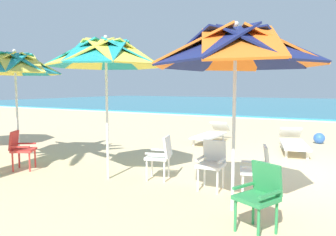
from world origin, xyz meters
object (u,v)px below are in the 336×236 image
object	(u,v)px
plastic_chair_0	(258,168)
plastic_chair_3	(161,155)
sun_lounger_2	(211,134)
plastic_chair_4	(20,148)
beach_ball	(319,138)
beach_umbrella_0	(235,49)
sun_lounger_1	(293,142)
beach_umbrella_1	(106,55)
plastic_chair_1	(212,161)
plastic_chair_2	(260,193)
beach_umbrella_2	(15,65)

from	to	relation	value
plastic_chair_0	plastic_chair_3	xyz separation A→B (m)	(-1.91, 0.13, 0.00)
plastic_chair_0	sun_lounger_2	xyz separation A→B (m)	(-2.57, 4.62, -0.22)
plastic_chair_4	beach_ball	world-z (taller)	plastic_chair_4
plastic_chair_0	beach_umbrella_0	bearing A→B (deg)	-105.55
sun_lounger_1	plastic_chair_0	bearing A→B (deg)	-90.36
beach_umbrella_1	plastic_chair_1	bearing A→B (deg)	11.32
beach_umbrella_0	plastic_chair_2	bearing A→B (deg)	-45.68
plastic_chair_3	sun_lounger_2	xyz separation A→B (m)	(-0.66, 4.49, -0.22)
beach_umbrella_1	plastic_chair_2	bearing A→B (deg)	-15.94
beach_umbrella_2	beach_ball	world-z (taller)	beach_umbrella_2
plastic_chair_0	sun_lounger_1	size ratio (longest dim) A/B	0.39
plastic_chair_3	plastic_chair_4	bearing A→B (deg)	-164.65
plastic_chair_1	beach_umbrella_1	distance (m)	2.83
beach_umbrella_2	sun_lounger_2	xyz separation A→B (m)	(3.04, 4.93, -2.05)
plastic_chair_1	plastic_chair_4	distance (m)	4.23
beach_ball	plastic_chair_3	bearing A→B (deg)	-112.85
plastic_chair_4	plastic_chair_2	bearing A→B (deg)	-5.70
beach_ball	plastic_chair_1	bearing A→B (deg)	-103.27
plastic_chair_1	beach_umbrella_1	bearing A→B (deg)	-168.68
beach_umbrella_0	plastic_chair_2	distance (m)	1.99
plastic_chair_2	sun_lounger_2	xyz separation A→B (m)	(-2.87, 5.86, -0.22)
plastic_chair_2	plastic_chair_3	world-z (taller)	same
plastic_chair_4	sun_lounger_2	distance (m)	5.86
plastic_chair_2	beach_ball	world-z (taller)	plastic_chair_2
plastic_chair_1	plastic_chair_4	xyz separation A→B (m)	(-4.16, -0.78, 0.00)
beach_umbrella_0	beach_umbrella_2	world-z (taller)	beach_umbrella_0
beach_ball	beach_umbrella_1	bearing A→B (deg)	-118.32
sun_lounger_2	plastic_chair_1	bearing A→B (deg)	-69.05
beach_umbrella_0	beach_umbrella_2	size ratio (longest dim) A/B	1.01
plastic_chair_4	sun_lounger_2	size ratio (longest dim) A/B	0.40
plastic_chair_1	plastic_chair_0	bearing A→B (deg)	-4.48
beach_umbrella_2	plastic_chair_0	bearing A→B (deg)	3.13
plastic_chair_0	plastic_chair_2	distance (m)	1.28
beach_umbrella_0	beach_ball	distance (m)	7.16
sun_lounger_2	plastic_chair_2	bearing A→B (deg)	-63.92
plastic_chair_0	plastic_chair_1	bearing A→B (deg)	175.52
plastic_chair_3	beach_umbrella_2	bearing A→B (deg)	-173.28
plastic_chair_1	sun_lounger_2	xyz separation A→B (m)	(-1.74, 4.55, -0.22)
beach_umbrella_0	plastic_chair_3	distance (m)	2.66
sun_lounger_1	beach_ball	bearing A→B (deg)	72.90
beach_umbrella_0	beach_umbrella_1	size ratio (longest dim) A/B	0.98
sun_lounger_1	sun_lounger_2	world-z (taller)	same
plastic_chair_4	beach_ball	size ratio (longest dim) A/B	2.48
plastic_chair_0	plastic_chair_3	world-z (taller)	same
plastic_chair_2	beach_ball	xyz separation A→B (m)	(0.29, 7.29, -0.32)
plastic_chair_0	plastic_chair_1	xyz separation A→B (m)	(-0.82, 0.06, 0.00)
beach_umbrella_2	beach_ball	bearing A→B (deg)	45.71
plastic_chair_0	beach_umbrella_2	distance (m)	5.91
plastic_chair_4	beach_umbrella_1	bearing A→B (deg)	9.95
plastic_chair_3	beach_ball	xyz separation A→B (m)	(2.49, 5.92, -0.32)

